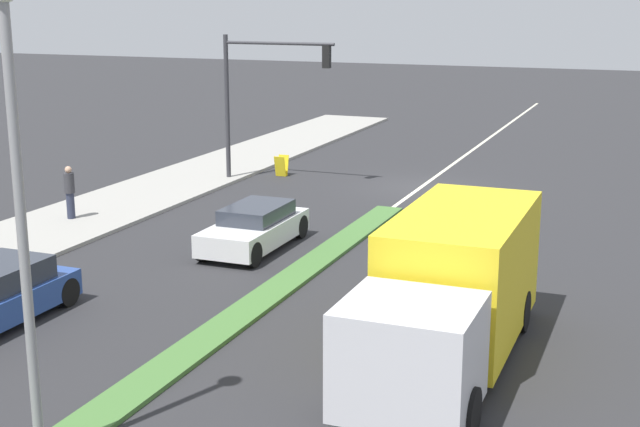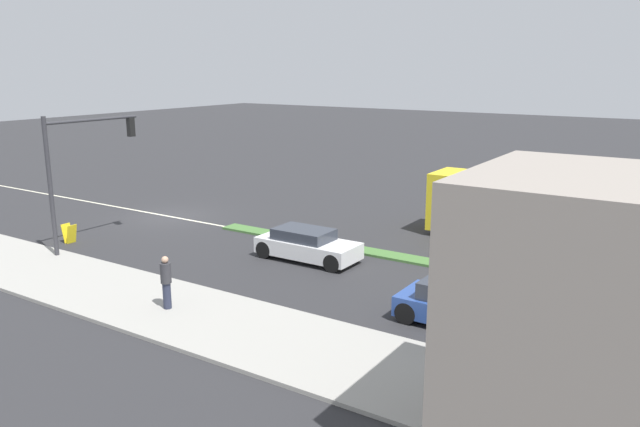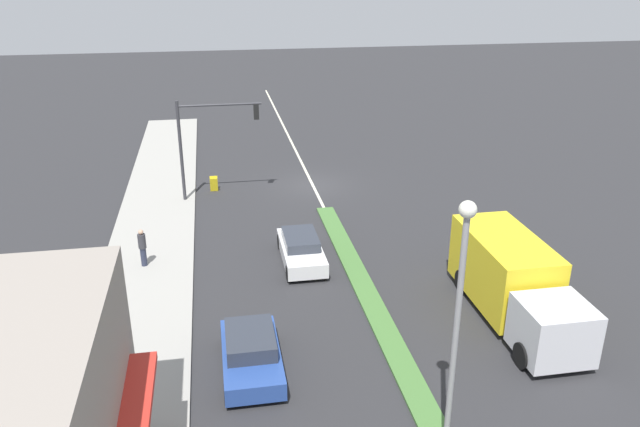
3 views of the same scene
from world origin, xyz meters
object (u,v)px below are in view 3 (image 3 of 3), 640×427
at_px(traffic_signal_main, 206,133).
at_px(van_white, 301,249).
at_px(street_lamp, 459,302).
at_px(warning_aframe_sign, 214,184).
at_px(pedestrian, 142,247).
at_px(delivery_truck, 513,281).
at_px(coupe_blue, 251,353).

distance_m(traffic_signal_main, van_white, 10.07).
xyz_separation_m(street_lamp, warning_aframe_sign, (5.90, -22.45, -4.35)).
bearing_deg(van_white, street_lamp, 100.14).
height_order(pedestrian, warning_aframe_sign, pedestrian).
bearing_deg(delivery_truck, street_lamp, 51.98).
bearing_deg(pedestrian, warning_aframe_sign, -108.74).
xyz_separation_m(street_lamp, van_white, (2.20, -12.30, -4.15)).
bearing_deg(street_lamp, warning_aframe_sign, -75.28).
relative_size(warning_aframe_sign, van_white, 0.20).
distance_m(traffic_signal_main, street_lamp, 21.87).
bearing_deg(pedestrian, van_white, 174.76).
bearing_deg(delivery_truck, coupe_blue, 9.65).
distance_m(street_lamp, coupe_blue, 8.01).
xyz_separation_m(traffic_signal_main, pedestrian, (3.00, 8.04, -2.87)).
bearing_deg(van_white, delivery_truck, 140.65).
xyz_separation_m(pedestrian, van_white, (-6.93, 0.63, -0.40)).
bearing_deg(traffic_signal_main, coupe_blue, 93.95).
bearing_deg(street_lamp, delivery_truck, -128.02).
bearing_deg(coupe_blue, pedestrian, -63.40).
xyz_separation_m(pedestrian, delivery_truck, (-14.13, 6.54, 0.44)).
relative_size(street_lamp, coupe_blue, 1.85).
relative_size(traffic_signal_main, van_white, 1.34).
distance_m(street_lamp, pedestrian, 16.27).
relative_size(warning_aframe_sign, delivery_truck, 0.11).
distance_m(street_lamp, delivery_truck, 8.77).
height_order(warning_aframe_sign, van_white, van_white).
bearing_deg(delivery_truck, pedestrian, -24.84).
relative_size(delivery_truck, coupe_blue, 1.88).
distance_m(warning_aframe_sign, coupe_blue, 17.78).
distance_m(van_white, coupe_blue, 8.10).
bearing_deg(coupe_blue, van_white, -110.22).
xyz_separation_m(traffic_signal_main, delivery_truck, (-11.12, 14.58, -2.43)).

